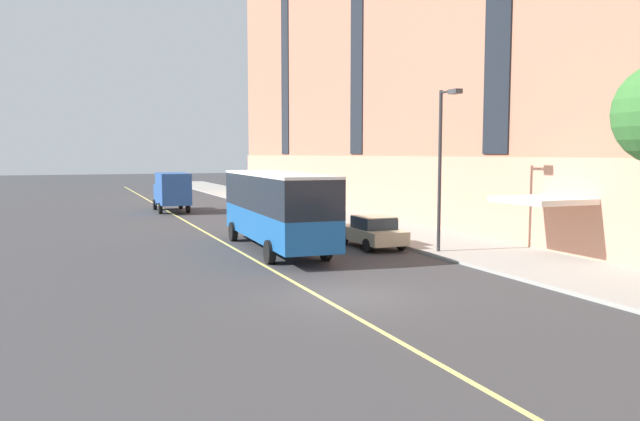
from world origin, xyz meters
TOP-DOWN VIEW (x-y plane):
  - ground_plane at (0.00, 0.00)m, footprint 260.00×260.00m
  - sidewalk at (9.51, 3.00)m, footprint 5.39×160.00m
  - city_bus at (0.91, 9.86)m, footprint 3.12×11.42m
  - parked_car_champagne_1 at (5.54, 8.98)m, footprint 2.05×4.34m
  - parked_car_darkgray_2 at (5.53, 27.76)m, footprint 2.00×4.42m
  - parked_car_navy_3 at (5.49, 21.45)m, footprint 2.04×4.62m
  - box_truck at (-0.57, 31.68)m, footprint 2.43×6.46m
  - street_lamp at (7.41, 5.80)m, footprint 0.36×1.48m
  - lane_centerline at (-0.79, 3.00)m, footprint 0.16×140.00m

SIDE VIEW (x-z plane):
  - ground_plane at x=0.00m, z-range 0.00..0.00m
  - lane_centerline at x=-0.79m, z-range 0.00..0.01m
  - sidewalk at x=9.51m, z-range 0.00..0.15m
  - parked_car_darkgray_2 at x=5.53m, z-range 0.00..1.56m
  - parked_car_champagne_1 at x=5.54m, z-range 0.00..1.56m
  - parked_car_navy_3 at x=5.49m, z-range 0.00..1.56m
  - box_truck at x=-0.57m, z-range 0.19..3.28m
  - city_bus at x=0.91m, z-range 0.29..3.97m
  - street_lamp at x=7.41m, z-range 0.94..8.17m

